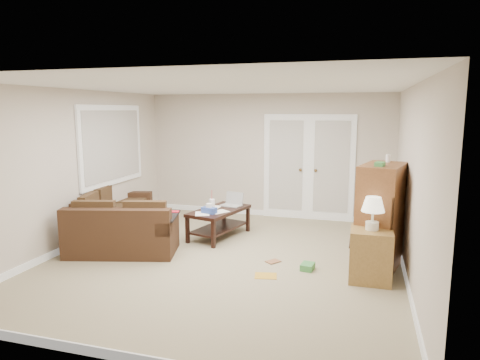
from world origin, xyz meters
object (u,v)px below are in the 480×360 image
(sectional_sofa, at_px, (119,224))
(coffee_table, at_px, (220,222))
(tv_armoire, at_px, (381,216))
(side_cabinet, at_px, (371,251))

(sectional_sofa, bearing_deg, coffee_table, 10.52)
(coffee_table, relative_size, tv_armoire, 0.84)
(side_cabinet, bearing_deg, tv_armoire, 77.60)
(tv_armoire, xyz_separation_m, side_cabinet, (-0.12, -0.54, -0.34))
(coffee_table, distance_m, side_cabinet, 2.80)
(coffee_table, xyz_separation_m, tv_armoire, (2.60, -0.73, 0.46))
(side_cabinet, bearing_deg, sectional_sofa, 171.96)
(sectional_sofa, distance_m, coffee_table, 1.70)
(coffee_table, height_order, tv_armoire, tv_armoire)
(sectional_sofa, height_order, coffee_table, coffee_table)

